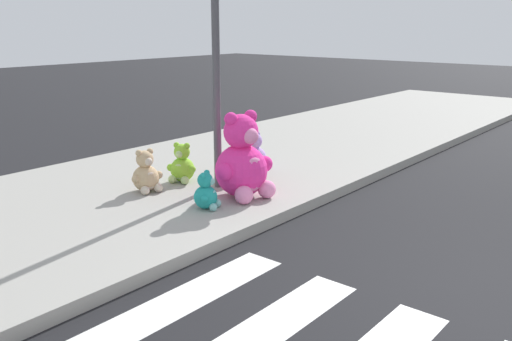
{
  "coord_description": "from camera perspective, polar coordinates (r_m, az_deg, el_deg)",
  "views": [
    {
      "loc": [
        -4.53,
        -0.92,
        2.46
      ],
      "look_at": [
        0.9,
        3.6,
        0.55
      ],
      "focal_mm": 38.39,
      "sensor_mm": 36.0,
      "label": 1
    }
  ],
  "objects": [
    {
      "name": "sidewalk",
      "position": [
        7.98,
        -13.09,
        -2.67
      ],
      "size": [
        28.0,
        4.4,
        0.15
      ],
      "primitive_type": "cube",
      "color": "#9E9B93",
      "rests_on": "ground_plane"
    },
    {
      "name": "plush_teal",
      "position": [
        7.03,
        -5.17,
        -2.42
      ],
      "size": [
        0.36,
        0.36,
        0.5
      ],
      "color": "teal",
      "rests_on": "sidewalk"
    },
    {
      "name": "plush_lavender",
      "position": [
        8.86,
        -0.26,
        1.69
      ],
      "size": [
        0.47,
        0.44,
        0.62
      ],
      "color": "#B28CD8",
      "rests_on": "sidewalk"
    },
    {
      "name": "plush_brown",
      "position": [
        8.41,
        -1.52,
        1.06
      ],
      "size": [
        0.49,
        0.47,
        0.66
      ],
      "color": "olive",
      "rests_on": "sidewalk"
    },
    {
      "name": "plush_tan",
      "position": [
        7.85,
        -11.36,
        -0.42
      ],
      "size": [
        0.47,
        0.43,
        0.61
      ],
      "color": "tan",
      "rests_on": "sidewalk"
    },
    {
      "name": "plush_lime",
      "position": [
        8.26,
        -7.73,
        0.46
      ],
      "size": [
        0.43,
        0.43,
        0.6
      ],
      "color": "#8CD133",
      "rests_on": "sidewalk"
    },
    {
      "name": "sign_pole",
      "position": [
        7.7,
        -4.16,
        10.53
      ],
      "size": [
        0.56,
        0.11,
        3.2
      ],
      "color": "#4C4C51",
      "rests_on": "sidewalk"
    },
    {
      "name": "plush_pink_large",
      "position": [
        7.42,
        -1.38,
        0.78
      ],
      "size": [
        0.9,
        0.82,
        1.18
      ],
      "color": "#F22D93",
      "rests_on": "sidewalk"
    }
  ]
}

